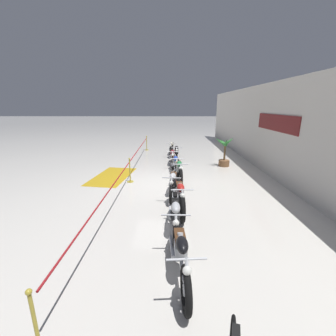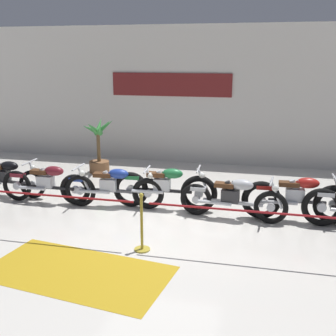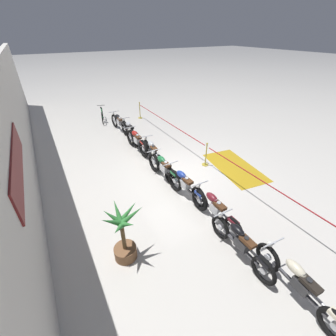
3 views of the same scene
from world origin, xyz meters
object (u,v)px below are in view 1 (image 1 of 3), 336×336
object	(u,v)px
motorcycle_cream_0	(171,148)
motorcycle_red_6	(180,196)
motorcycle_blue_3	(175,164)
stanchion_far_left	(135,156)
motorcycle_silver_5	(173,183)
potted_palm_left_of_row	(224,153)
motorcycle_maroon_2	(173,157)
motorcycle_silver_7	(175,217)
floor_banner	(112,176)
stanchion_mid_left	(130,174)
motorcycle_black_1	(176,152)
motorcycle_green_4	(179,170)
stanchion_mid_right	(37,334)
motorcycle_black_8	(181,254)

from	to	relation	value
motorcycle_cream_0	motorcycle_red_6	bearing A→B (deg)	1.41
motorcycle_blue_3	stanchion_far_left	size ratio (longest dim) A/B	0.17
motorcycle_silver_5	potted_palm_left_of_row	world-z (taller)	potted_palm_left_of_row
motorcycle_maroon_2	potted_palm_left_of_row	bearing A→B (deg)	87.44
motorcycle_silver_7	motorcycle_silver_5	bearing A→B (deg)	-179.60
motorcycle_silver_5	floor_banner	size ratio (longest dim) A/B	0.77
motorcycle_blue_3	potted_palm_left_of_row	xyz separation A→B (m)	(-1.36, 2.65, 0.27)
motorcycle_silver_5	potted_palm_left_of_row	xyz separation A→B (m)	(-4.07, 2.79, 0.27)
motorcycle_silver_7	stanchion_mid_left	distance (m)	4.41
potted_palm_left_of_row	motorcycle_black_1	bearing A→B (deg)	-119.39
motorcycle_green_4	stanchion_mid_right	bearing A→B (deg)	-16.52
motorcycle_green_4	motorcycle_maroon_2	bearing A→B (deg)	-174.80
motorcycle_green_4	potted_palm_left_of_row	size ratio (longest dim) A/B	1.46
motorcycle_cream_0	motorcycle_maroon_2	size ratio (longest dim) A/B	1.00
motorcycle_silver_7	motorcycle_red_6	bearing A→B (deg)	172.42
motorcycle_cream_0	potted_palm_left_of_row	world-z (taller)	potted_palm_left_of_row
motorcycle_red_6	motorcycle_black_8	bearing A→B (deg)	-2.28
motorcycle_cream_0	motorcycle_red_6	size ratio (longest dim) A/B	1.04
motorcycle_red_6	potted_palm_left_of_row	size ratio (longest dim) A/B	1.40
motorcycle_black_1	motorcycle_black_8	distance (m)	9.55
motorcycle_silver_7	potted_palm_left_of_row	bearing A→B (deg)	157.38
stanchion_far_left	motorcycle_cream_0	bearing A→B (deg)	154.77
motorcycle_silver_5	motorcycle_silver_7	xyz separation A→B (m)	(2.59, 0.02, 0.02)
motorcycle_black_8	potted_palm_left_of_row	size ratio (longest dim) A/B	1.42
motorcycle_black_8	stanchion_mid_left	bearing A→B (deg)	-160.98
motorcycle_red_6	stanchion_mid_right	xyz separation A→B (m)	(4.22, -2.00, -0.13)
motorcycle_black_8	stanchion_far_left	world-z (taller)	stanchion_far_left
motorcycle_black_8	stanchion_far_left	bearing A→B (deg)	-165.09
motorcycle_red_6	motorcycle_cream_0	bearing A→B (deg)	-178.59
motorcycle_maroon_2	motorcycle_red_6	size ratio (longest dim) A/B	1.04
motorcycle_maroon_2	motorcycle_silver_7	size ratio (longest dim) A/B	0.94
motorcycle_black_8	motorcycle_silver_7	bearing A→B (deg)	-177.53
stanchion_mid_left	motorcycle_blue_3	bearing A→B (deg)	123.37
motorcycle_green_4	motorcycle_silver_7	distance (m)	4.11
motorcycle_silver_7	motorcycle_black_8	world-z (taller)	motorcycle_silver_7
motorcycle_blue_3	motorcycle_black_8	size ratio (longest dim) A/B	1.06
potted_palm_left_of_row	motorcycle_red_6	bearing A→B (deg)	-25.92
motorcycle_cream_0	motorcycle_silver_7	distance (m)	9.45
stanchion_far_left	motorcycle_silver_7	bearing A→B (deg)	17.99
motorcycle_green_4	motorcycle_cream_0	bearing A→B (deg)	-177.00
motorcycle_cream_0	motorcycle_green_4	world-z (taller)	motorcycle_green_4
motorcycle_cream_0	stanchion_far_left	world-z (taller)	stanchion_far_left
motorcycle_maroon_2	floor_banner	bearing A→B (deg)	-54.82
motorcycle_green_4	motorcycle_silver_7	bearing A→B (deg)	-3.53
motorcycle_green_4	motorcycle_red_6	world-z (taller)	motorcycle_red_6
motorcycle_silver_7	motorcycle_black_8	distance (m)	1.47
motorcycle_blue_3	stanchion_mid_right	bearing A→B (deg)	-13.35
motorcycle_black_1	motorcycle_silver_5	size ratio (longest dim) A/B	0.97
potted_palm_left_of_row	stanchion_mid_right	xyz separation A→B (m)	(9.57, -4.60, -0.37)
motorcycle_black_1	motorcycle_blue_3	world-z (taller)	motorcycle_blue_3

